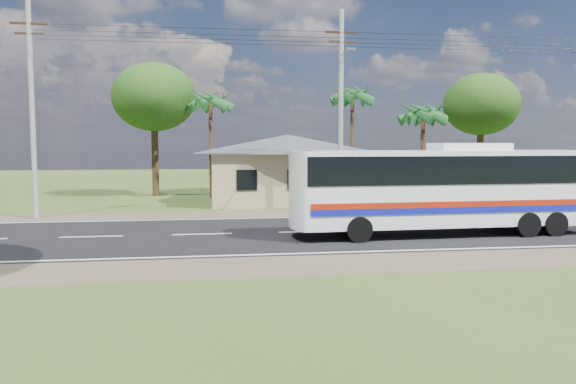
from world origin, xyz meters
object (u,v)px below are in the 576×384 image
waiting_shed (493,161)px  coach_bus (446,183)px  person (472,198)px  motorcycle (372,205)px

waiting_shed → coach_bus: 12.43m
coach_bus → person: 8.44m
waiting_shed → coach_bus: size_ratio=0.42×
motorcycle → person: (5.59, -0.50, 0.36)m
person → motorcycle: bearing=-1.8°
motorcycle → person: bearing=-112.3°
coach_bus → person: size_ratio=7.82×
coach_bus → waiting_shed: bearing=51.4°
coach_bus → motorcycle: size_ratio=7.46×
motorcycle → coach_bus: bearing=170.0°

